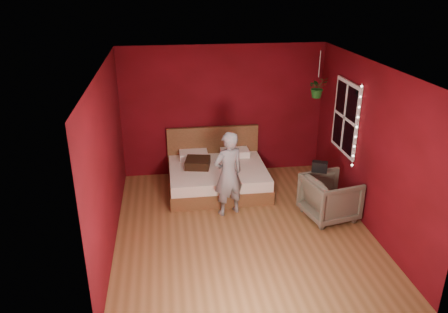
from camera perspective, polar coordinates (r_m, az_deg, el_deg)
floor at (r=7.18m, az=2.37°, el=-9.23°), size 4.50×4.50×0.00m
room_walls at (r=6.46m, az=2.60°, el=3.55°), size 4.04×4.54×2.62m
window at (r=7.90m, az=15.58°, el=4.94°), size 0.05×0.97×1.27m
fairy_lights at (r=7.43m, az=16.94°, el=3.70°), size 0.04×0.04×1.45m
bed at (r=8.34m, az=-0.91°, el=-2.40°), size 1.83×1.55×1.01m
person at (r=7.24m, az=0.57°, el=-2.29°), size 0.63×0.52×1.47m
armchair at (r=7.50m, az=13.67°, el=-5.21°), size 0.96×0.94×0.74m
handbag at (r=7.46m, az=12.39°, el=-1.33°), size 0.28×0.22×0.18m
throw_pillow at (r=8.19m, az=-3.45°, el=-0.83°), size 0.52×0.52×0.16m
hanging_plant at (r=7.94m, az=12.14°, el=8.82°), size 0.37×0.33×0.82m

